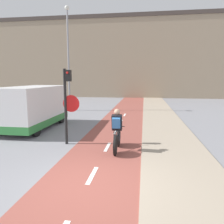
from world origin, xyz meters
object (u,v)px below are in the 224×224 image
traffic_light_pole (67,98)px  street_lamp_far (68,49)px  cyclist_near (117,132)px  van (33,108)px

traffic_light_pole → street_lamp_far: size_ratio=0.37×
cyclist_near → traffic_light_pole: bearing=164.5°
traffic_light_pole → cyclist_near: bearing=-15.5°
street_lamp_far → cyclist_near: size_ratio=4.74×
cyclist_near → van: (-4.82, 3.00, 0.36)m
cyclist_near → van: size_ratio=0.37×
traffic_light_pole → van: traffic_light_pole is taller
van → traffic_light_pole: bearing=-41.3°
traffic_light_pole → street_lamp_far: bearing=108.9°
street_lamp_far → cyclist_near: 11.60m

